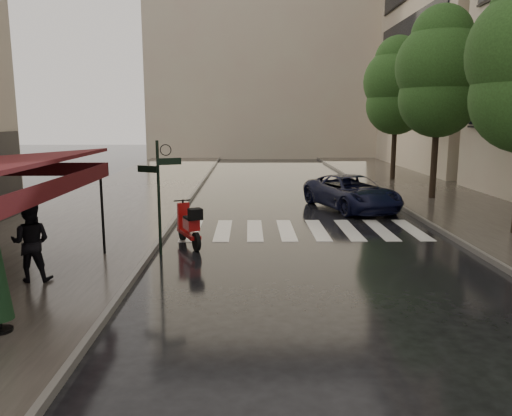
{
  "coord_description": "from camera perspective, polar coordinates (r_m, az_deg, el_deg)",
  "views": [
    {
      "loc": [
        1.2,
        -10.18,
        3.68
      ],
      "look_at": [
        1.39,
        2.42,
        1.4
      ],
      "focal_mm": 35.0,
      "sensor_mm": 36.0,
      "label": 1
    }
  ],
  "objects": [
    {
      "name": "ground",
      "position": [
        10.89,
        -7.23,
        -9.58
      ],
      "size": [
        120.0,
        120.0,
        0.0
      ],
      "primitive_type": "plane",
      "color": "black",
      "rests_on": "ground"
    },
    {
      "name": "signpost",
      "position": [
        13.52,
        -11.05,
        2.21
      ],
      "size": [
        1.17,
        0.29,
        3.1
      ],
      "color": "black",
      "rests_on": "ground"
    },
    {
      "name": "pedestrian_terrace",
      "position": [
        12.02,
        -24.35,
        -3.58
      ],
      "size": [
        0.9,
        0.73,
        1.75
      ],
      "primitive_type": "imported",
      "rotation": [
        0.0,
        0.0,
        3.22
      ],
      "color": "black",
      "rests_on": "sidewalk_near"
    },
    {
      "name": "curb_near",
      "position": [
        22.62,
        -7.57,
        1.0
      ],
      "size": [
        0.12,
        60.0,
        0.16
      ],
      "primitive_type": "cube",
      "color": "#595651",
      "rests_on": "ground"
    },
    {
      "name": "sidewalk_near",
      "position": [
        23.18,
        -15.07,
        0.92
      ],
      "size": [
        6.0,
        60.0,
        0.12
      ],
      "primitive_type": "cube",
      "color": "#38332D",
      "rests_on": "ground"
    },
    {
      "name": "scooter",
      "position": [
        14.6,
        -7.61,
        -2.08
      ],
      "size": [
        0.99,
        1.79,
        1.26
      ],
      "rotation": [
        0.0,
        0.0,
        0.42
      ],
      "color": "black",
      "rests_on": "ground"
    },
    {
      "name": "parked_car",
      "position": [
        20.68,
        10.86,
        1.77
      ],
      "size": [
        3.77,
        5.46,
        1.39
      ],
      "primitive_type": "imported",
      "rotation": [
        0.0,
        0.0,
        0.33
      ],
      "color": "black",
      "rests_on": "ground"
    },
    {
      "name": "sidewalk_far",
      "position": [
        24.22,
        21.1,
        0.97
      ],
      "size": [
        5.5,
        60.0,
        0.12
      ],
      "primitive_type": "cube",
      "color": "#38332D",
      "rests_on": "ground"
    },
    {
      "name": "haussmann_far",
      "position": [
        39.67,
        22.97,
        17.55
      ],
      "size": [
        8.0,
        16.0,
        18.5
      ],
      "primitive_type": "cube",
      "color": "tan",
      "rests_on": "ground"
    },
    {
      "name": "tree_far",
      "position": [
        30.44,
        15.79,
        13.23
      ],
      "size": [
        3.8,
        3.8,
        8.16
      ],
      "color": "black",
      "rests_on": "sidewalk_far"
    },
    {
      "name": "tree_mid",
      "position": [
        23.76,
        20.25,
        14.27
      ],
      "size": [
        3.8,
        3.8,
        8.34
      ],
      "color": "black",
      "rests_on": "sidewalk_far"
    },
    {
      "name": "crosswalk",
      "position": [
        16.68,
        5.28,
        -2.51
      ],
      "size": [
        7.85,
        3.2,
        0.01
      ],
      "color": "silver",
      "rests_on": "ground"
    },
    {
      "name": "backdrop_building",
      "position": [
        48.62,
        1.34,
        17.73
      ],
      "size": [
        22.0,
        6.0,
        20.0
      ],
      "primitive_type": "cube",
      "color": "tan",
      "rests_on": "ground"
    },
    {
      "name": "curb_far",
      "position": [
        23.32,
        14.71,
        1.03
      ],
      "size": [
        0.12,
        60.0,
        0.16
      ],
      "primitive_type": "cube",
      "color": "#595651",
      "rests_on": "ground"
    }
  ]
}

